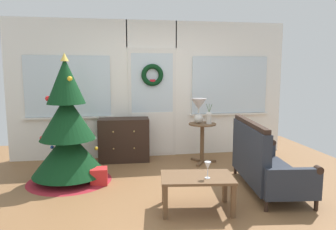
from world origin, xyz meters
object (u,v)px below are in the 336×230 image
at_px(settee_sofa, 263,163).
at_px(wine_glass, 208,166).
at_px(christmas_tree, 68,136).
at_px(flower_vase, 209,117).
at_px(gift_box, 99,176).
at_px(table_lamp, 199,107).
at_px(dresser_cabinet, 124,140).
at_px(coffee_table, 197,181).
at_px(side_table, 202,135).

xyz_separation_m(settee_sofa, wine_glass, (-0.96, -0.58, 0.18)).
xyz_separation_m(christmas_tree, settee_sofa, (2.68, -0.80, -0.31)).
height_order(flower_vase, gift_box, flower_vase).
bearing_deg(flower_vase, wine_glass, -107.08).
bearing_deg(table_lamp, wine_glass, -101.96).
height_order(dresser_cabinet, wine_glass, dresser_cabinet).
distance_m(christmas_tree, gift_box, 0.75).
bearing_deg(christmas_tree, dresser_cabinet, 48.70).
bearing_deg(wine_glass, coffee_table, 138.17).
distance_m(settee_sofa, coffee_table, 1.17).
xyz_separation_m(side_table, table_lamp, (-0.06, 0.04, 0.49)).
relative_size(table_lamp, flower_vase, 1.26).
distance_m(table_lamp, coffee_table, 2.08).
relative_size(settee_sofa, wine_glass, 8.10).
relative_size(dresser_cabinet, side_table, 1.28).
xyz_separation_m(dresser_cabinet, table_lamp, (1.30, -0.34, 0.61)).
relative_size(dresser_cabinet, wine_glass, 4.69).
bearing_deg(coffee_table, gift_box, 137.80).
xyz_separation_m(dresser_cabinet, side_table, (1.36, -0.38, 0.12)).
distance_m(settee_sofa, wine_glass, 1.14).
distance_m(dresser_cabinet, settee_sofa, 2.54).
xyz_separation_m(side_table, gift_box, (-1.76, -0.80, -0.39)).
bearing_deg(coffee_table, christmas_tree, 141.48).
bearing_deg(flower_vase, gift_box, -158.33).
bearing_deg(christmas_tree, table_lamp, 16.13).
xyz_separation_m(christmas_tree, side_table, (2.20, 0.58, -0.18)).
height_order(wine_glass, gift_box, wine_glass).
relative_size(flower_vase, wine_glass, 1.79).
bearing_deg(side_table, dresser_cabinet, 164.53).
relative_size(side_table, wine_glass, 3.66).
xyz_separation_m(table_lamp, flower_vase, (0.16, -0.10, -0.17)).
height_order(settee_sofa, gift_box, settee_sofa).
height_order(settee_sofa, table_lamp, table_lamp).
bearing_deg(coffee_table, settee_sofa, 24.73).
bearing_deg(table_lamp, flower_vase, -32.01).
xyz_separation_m(coffee_table, wine_glass, (0.10, -0.09, 0.20)).
height_order(christmas_tree, settee_sofa, christmas_tree).
xyz_separation_m(dresser_cabinet, settee_sofa, (1.84, -1.76, -0.01)).
bearing_deg(dresser_cabinet, table_lamp, -14.51).
relative_size(coffee_table, gift_box, 3.76).
bearing_deg(christmas_tree, gift_box, -26.58).
distance_m(wine_glass, gift_box, 1.78).
relative_size(christmas_tree, side_table, 2.64).
xyz_separation_m(side_table, flower_vase, (0.10, -0.06, 0.33)).
bearing_deg(wine_glass, flower_vase, 72.92).
distance_m(christmas_tree, flower_vase, 2.36).
bearing_deg(coffee_table, dresser_cabinet, 109.14).
height_order(flower_vase, coffee_table, flower_vase).
bearing_deg(side_table, coffee_table, -107.32).
bearing_deg(settee_sofa, coffee_table, -155.27).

